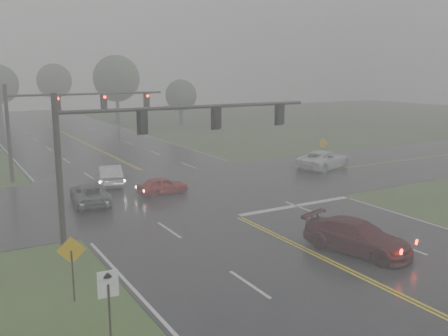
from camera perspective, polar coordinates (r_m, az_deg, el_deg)
main_road at (r=34.48m, az=-3.49°, el=-3.21°), size 18.00×160.00×0.02m
cross_street at (r=36.22m, az=-4.92°, el=-2.51°), size 120.00×14.00×0.02m
stop_bar at (r=32.24m, az=8.23°, el=-4.33°), size 8.50×0.50×0.01m
sedan_maroon at (r=25.01m, az=14.88°, el=-9.28°), size 3.62×5.68×1.53m
sedan_red at (r=35.10m, az=-6.99°, el=-3.01°), size 3.65×1.59×1.23m
sedan_silver at (r=38.52m, az=-12.89°, el=-1.92°), size 2.61×4.91×1.54m
car_grey at (r=33.52m, az=-15.03°, el=-4.01°), size 2.89×5.09×1.34m
pickup_white at (r=44.52m, az=11.31°, el=-0.08°), size 6.31×4.31×1.60m
signal_gantry_near at (r=25.19m, az=-8.78°, el=3.63°), size 14.11×0.33×7.56m
signal_gantry_far at (r=41.75m, az=-18.28°, el=6.09°), size 12.66×0.38×7.49m
sign_diamond_west at (r=19.65m, az=-17.01°, el=-9.81°), size 1.04×0.30×2.55m
sign_arrow_white at (r=15.65m, az=-13.04°, el=-14.25°), size 0.63×0.11×2.81m
sign_diamond_east at (r=45.99m, az=11.25°, el=2.41°), size 1.04×0.12×2.50m
tree_ne_a at (r=81.57m, az=-12.19°, el=9.97°), size 7.30×7.30×10.72m
tree_e_near at (r=76.71m, az=-4.94°, el=8.27°), size 4.77×4.77×7.00m
tree_n_far at (r=100.77m, az=-18.83°, el=9.40°), size 6.49×6.49×9.54m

